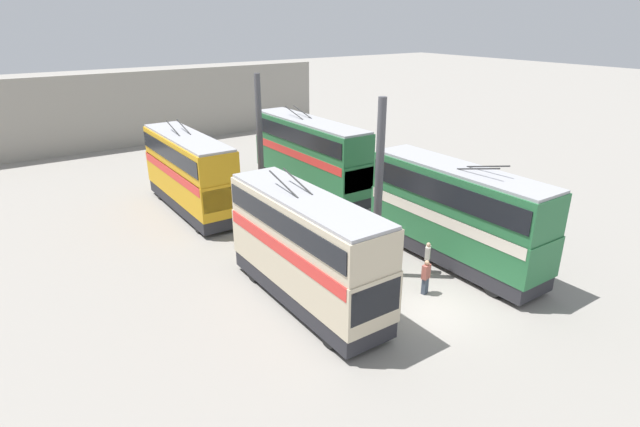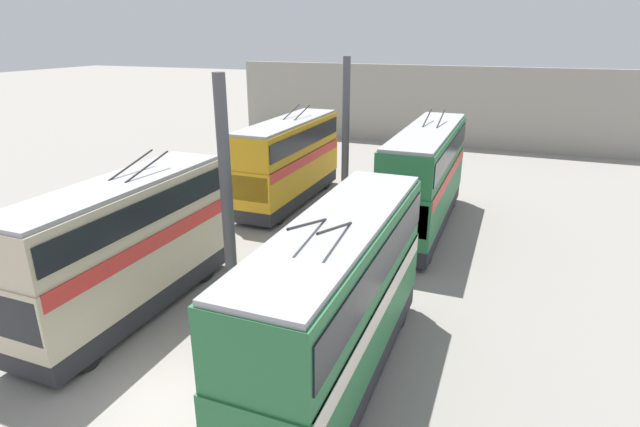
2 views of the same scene
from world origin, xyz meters
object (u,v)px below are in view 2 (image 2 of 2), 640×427
(bus_left_far, at_px, (425,173))
(person_by_left_row, at_px, (277,344))
(bus_right_mid, at_px, (125,240))
(bus_right_far, at_px, (289,157))
(bus_left_near, at_px, (338,294))
(person_aisle_foreground, at_px, (207,358))
(oil_drum, at_px, (358,241))

(bus_left_far, bearing_deg, person_by_left_row, 171.92)
(bus_right_mid, height_order, bus_right_far, bus_right_mid)
(bus_left_near, bearing_deg, bus_right_far, 29.58)
(bus_right_far, distance_m, person_by_left_row, 16.20)
(bus_left_near, bearing_deg, person_by_left_row, 93.95)
(bus_right_far, xyz_separation_m, person_aisle_foreground, (-16.15, -4.84, -1.92))
(bus_left_far, bearing_deg, bus_right_mid, 146.04)
(person_aisle_foreground, bearing_deg, oil_drum, -19.13)
(bus_right_mid, distance_m, person_aisle_foreground, 5.78)
(bus_right_far, bearing_deg, bus_left_far, -99.20)
(bus_left_near, height_order, bus_right_mid, bus_left_near)
(person_aisle_foreground, bearing_deg, bus_left_near, -79.00)
(bus_left_near, xyz_separation_m, oil_drum, (9.25, 2.27, -2.40))
(bus_right_far, distance_m, person_aisle_foreground, 16.97)
(bus_left_near, relative_size, bus_right_mid, 1.08)
(bus_left_near, height_order, oil_drum, bus_left_near)
(bus_left_near, height_order, bus_right_far, bus_left_near)
(bus_left_far, height_order, bus_right_far, bus_left_far)
(bus_left_far, xyz_separation_m, bus_right_far, (1.34, 8.30, -0.18))
(bus_left_near, height_order, bus_left_far, bus_left_far)
(bus_right_mid, relative_size, oil_drum, 9.79)
(person_aisle_foreground, height_order, oil_drum, person_aisle_foreground)
(bus_left_far, relative_size, oil_drum, 11.87)
(person_aisle_foreground, height_order, person_by_left_row, person_aisle_foreground)
(bus_right_mid, distance_m, bus_right_far, 13.67)
(bus_left_far, relative_size, person_aisle_foreground, 6.66)
(bus_left_far, height_order, person_by_left_row, bus_left_far)
(bus_left_far, relative_size, bus_right_far, 1.12)
(bus_right_far, bearing_deg, bus_right_mid, 180.00)
(bus_left_far, xyz_separation_m, person_by_left_row, (-13.41, 1.90, -2.14))
(oil_drum, bearing_deg, person_aisle_foreground, 173.74)
(bus_left_far, distance_m, bus_right_far, 8.41)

